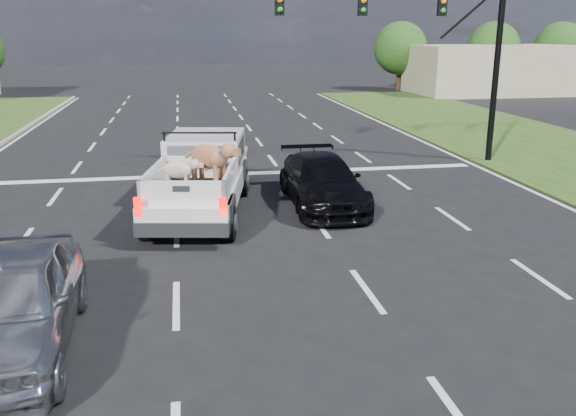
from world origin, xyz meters
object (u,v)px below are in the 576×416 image
pickup_truck (201,175)px  silver_sedan (10,303)px  traffic_signal (435,28)px  black_coupe (322,182)px

pickup_truck → silver_sedan: pickup_truck is taller
pickup_truck → silver_sedan: 7.54m
traffic_signal → pickup_truck: (-8.26, -4.82, -3.71)m
pickup_truck → silver_sedan: size_ratio=1.32×
traffic_signal → silver_sedan: (-11.33, -11.71, -3.95)m
silver_sedan → black_coupe: 9.44m
silver_sedan → traffic_signal: bearing=44.0°
black_coupe → silver_sedan: bearing=-131.9°
silver_sedan → black_coupe: size_ratio=0.98×
pickup_truck → black_coupe: (3.28, 0.10, -0.34)m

